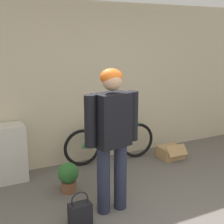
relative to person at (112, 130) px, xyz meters
The scene contains 6 objects.
wall_back 1.69m from the person, 79.78° to the left, with size 8.00×0.07×2.60m.
person is the anchor object (origin of this frame).
bicycle 1.68m from the person, 64.48° to the left, with size 1.60×0.46×0.69m.
handbag 0.99m from the person, 164.01° to the right, with size 0.25×0.14×0.41m.
cardboard_box 2.17m from the person, 32.28° to the left, with size 0.39×0.42×0.27m.
potted_plant 1.08m from the person, 115.64° to the left, with size 0.28×0.28×0.41m.
Camera 1 is at (-1.82, -1.94, 2.05)m, focal length 50.00 mm.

